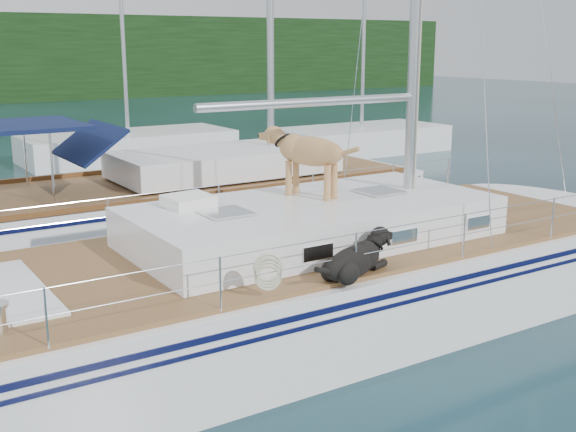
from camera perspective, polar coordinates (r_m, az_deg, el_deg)
ground at (r=10.35m, az=-1.75°, el=-9.22°), size 120.00×120.00×0.00m
main_sailboat at (r=10.15m, az=-1.30°, el=-5.56°), size 12.00×3.95×14.01m
neighbor_sailboat at (r=15.70m, az=-8.49°, el=0.96°), size 11.00×3.50×13.30m
bg_boat_center at (r=26.02m, az=-12.49°, el=5.36°), size 7.20×3.00×11.65m
bg_boat_east at (r=27.33m, az=5.81°, el=6.00°), size 6.40×3.00×11.65m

